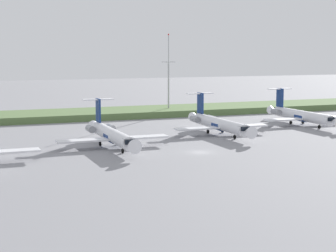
{
  "coord_description": "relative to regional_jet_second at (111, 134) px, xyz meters",
  "views": [
    {
      "loc": [
        -44.71,
        -98.16,
        19.54
      ],
      "look_at": [
        0.0,
        16.89,
        3.0
      ],
      "focal_mm": 60.72,
      "sensor_mm": 36.0,
      "label": 1
    }
  ],
  "objects": [
    {
      "name": "ground_plane",
      "position": [
        14.12,
        17.54,
        -2.54
      ],
      "size": [
        500.0,
        500.0,
        0.0
      ],
      "primitive_type": "plane",
      "color": "gray"
    },
    {
      "name": "grass_berm",
      "position": [
        14.12,
        51.47,
        -1.58
      ],
      "size": [
        320.0,
        20.0,
        1.91
      ],
      "primitive_type": "cube",
      "color": "#597542",
      "rests_on": "ground"
    },
    {
      "name": "regional_jet_second",
      "position": [
        0.0,
        0.0,
        0.0
      ],
      "size": [
        22.81,
        31.0,
        9.0
      ],
      "color": "white",
      "rests_on": "ground"
    },
    {
      "name": "regional_jet_third",
      "position": [
        28.1,
        7.67,
        0.0
      ],
      "size": [
        22.81,
        31.0,
        9.0
      ],
      "color": "white",
      "rests_on": "ground"
    },
    {
      "name": "regional_jet_fourth",
      "position": [
        55.82,
        14.97,
        0.0
      ],
      "size": [
        22.81,
        31.0,
        9.0
      ],
      "color": "white",
      "rests_on": "ground"
    },
    {
      "name": "antenna_mast",
      "position": [
        32.27,
        50.68,
        7.59
      ],
      "size": [
        4.4,
        0.5,
        24.45
      ],
      "color": "#B2B2B7",
      "rests_on": "ground"
    }
  ]
}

